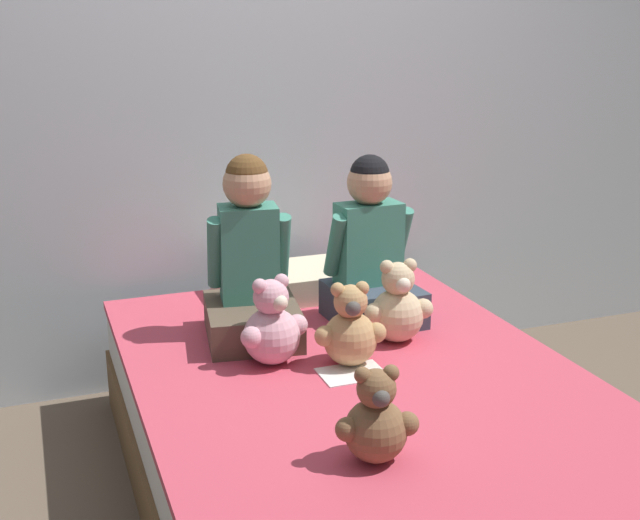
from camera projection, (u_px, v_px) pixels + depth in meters
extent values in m
plane|color=brown|center=(359.00, 499.00, 2.71)|extent=(14.00, 14.00, 0.00)
cube|color=silver|center=(256.00, 95.00, 3.40)|extent=(8.00, 0.06, 2.50)
cube|color=brown|center=(360.00, 468.00, 2.67)|extent=(1.42, 2.05, 0.24)
cube|color=silver|center=(361.00, 410.00, 2.61)|extent=(1.39, 2.01, 0.19)
cube|color=#C64256|center=(361.00, 379.00, 2.58)|extent=(1.41, 2.03, 0.03)
cube|color=brown|center=(252.00, 321.00, 2.87)|extent=(0.38, 0.44, 0.13)
cube|color=#3D8470|center=(249.00, 253.00, 2.85)|extent=(0.22, 0.17, 0.35)
sphere|color=tan|center=(247.00, 184.00, 2.78)|extent=(0.17, 0.17, 0.17)
sphere|color=brown|center=(247.00, 175.00, 2.77)|extent=(0.15, 0.15, 0.15)
cylinder|color=#3D8470|center=(215.00, 253.00, 2.83)|extent=(0.08, 0.15, 0.28)
cylinder|color=#3D8470|center=(282.00, 249.00, 2.87)|extent=(0.08, 0.15, 0.28)
cube|color=#384251|center=(373.00, 304.00, 3.02)|extent=(0.32, 0.34, 0.14)
cube|color=#3D8470|center=(368.00, 243.00, 3.00)|extent=(0.24, 0.14, 0.31)
sphere|color=tan|center=(370.00, 183.00, 2.93)|extent=(0.17, 0.17, 0.17)
sphere|color=black|center=(370.00, 175.00, 2.93)|extent=(0.15, 0.15, 0.15)
cylinder|color=#3D8470|center=(335.00, 245.00, 2.95)|extent=(0.06, 0.14, 0.25)
cylinder|color=#3D8470|center=(400.00, 238.00, 3.05)|extent=(0.06, 0.14, 0.25)
sphere|color=#DBA3B2|center=(272.00, 336.00, 2.64)|extent=(0.19, 0.19, 0.19)
sphere|color=#DBA3B2|center=(271.00, 297.00, 2.61)|extent=(0.12, 0.12, 0.12)
sphere|color=beige|center=(280.00, 303.00, 2.57)|extent=(0.05, 0.05, 0.05)
sphere|color=#DBA3B2|center=(260.00, 286.00, 2.57)|extent=(0.05, 0.05, 0.05)
sphere|color=#DBA3B2|center=(281.00, 281.00, 2.62)|extent=(0.05, 0.05, 0.05)
sphere|color=#DBA3B2|center=(252.00, 337.00, 2.57)|extent=(0.07, 0.07, 0.07)
sphere|color=#DBA3B2|center=(297.00, 325.00, 2.68)|extent=(0.07, 0.07, 0.07)
sphere|color=#D1B78E|center=(397.00, 315.00, 2.83)|extent=(0.19, 0.19, 0.19)
sphere|color=#D1B78E|center=(398.00, 279.00, 2.79)|extent=(0.12, 0.12, 0.12)
sphere|color=beige|center=(403.00, 285.00, 2.75)|extent=(0.05, 0.05, 0.05)
sphere|color=#D1B78E|center=(387.00, 267.00, 2.77)|extent=(0.05, 0.05, 0.05)
sphere|color=#D1B78E|center=(410.00, 265.00, 2.79)|extent=(0.05, 0.05, 0.05)
sphere|color=#D1B78E|center=(375.00, 313.00, 2.78)|extent=(0.07, 0.07, 0.07)
sphere|color=#D1B78E|center=(423.00, 309.00, 2.83)|extent=(0.07, 0.07, 0.07)
sphere|color=tan|center=(349.00, 339.00, 2.63)|extent=(0.18, 0.18, 0.18)
sphere|color=tan|center=(350.00, 302.00, 2.60)|extent=(0.11, 0.11, 0.11)
sphere|color=#4C4742|center=(353.00, 308.00, 2.55)|extent=(0.05, 0.05, 0.05)
sphere|color=tan|center=(338.00, 290.00, 2.58)|extent=(0.05, 0.05, 0.05)
sphere|color=tan|center=(362.00, 288.00, 2.59)|extent=(0.05, 0.05, 0.05)
sphere|color=tan|center=(325.00, 336.00, 2.60)|extent=(0.07, 0.07, 0.07)
sphere|color=tan|center=(376.00, 333.00, 2.63)|extent=(0.07, 0.07, 0.07)
sphere|color=brown|center=(376.00, 431.00, 2.06)|extent=(0.17, 0.17, 0.17)
sphere|color=brown|center=(376.00, 389.00, 2.02)|extent=(0.10, 0.10, 0.10)
sphere|color=#4C4742|center=(381.00, 398.00, 1.99)|extent=(0.05, 0.05, 0.05)
sphere|color=brown|center=(362.00, 375.00, 2.01)|extent=(0.04, 0.04, 0.04)
sphere|color=brown|center=(391.00, 373.00, 2.02)|extent=(0.04, 0.04, 0.04)
sphere|color=brown|center=(347.00, 429.00, 2.02)|extent=(0.06, 0.06, 0.06)
sphere|color=brown|center=(407.00, 424.00, 2.05)|extent=(0.06, 0.06, 0.06)
cube|color=beige|center=(283.00, 283.00, 3.30)|extent=(0.53, 0.34, 0.11)
cube|color=white|center=(352.00, 373.00, 2.59)|extent=(0.21, 0.15, 0.00)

